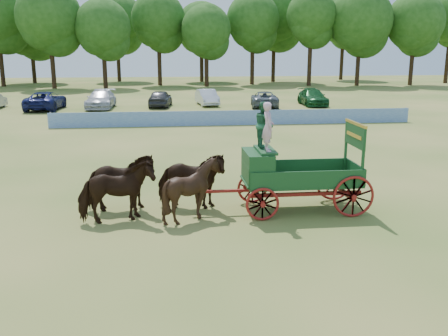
% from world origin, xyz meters
% --- Properties ---
extents(ground, '(160.00, 160.00, 0.00)m').
position_xyz_m(ground, '(0.00, 0.00, 0.00)').
color(ground, '#AA914D').
rests_on(ground, ground).
extents(horse_lead_left, '(2.54, 1.61, 1.98)m').
position_xyz_m(horse_lead_left, '(-7.48, -1.88, 0.99)').
color(horse_lead_left, black).
rests_on(horse_lead_left, ground).
extents(horse_lead_right, '(2.40, 1.20, 1.98)m').
position_xyz_m(horse_lead_right, '(-7.48, -0.78, 0.99)').
color(horse_lead_right, black).
rests_on(horse_lead_right, ground).
extents(horse_wheel_left, '(2.05, 1.88, 1.99)m').
position_xyz_m(horse_wheel_left, '(-5.08, -1.88, 0.99)').
color(horse_wheel_left, black).
rests_on(horse_wheel_left, ground).
extents(horse_wheel_right, '(2.48, 1.40, 1.98)m').
position_xyz_m(horse_wheel_right, '(-5.08, -0.78, 0.99)').
color(horse_wheel_right, black).
rests_on(horse_wheel_right, ground).
extents(farm_dray, '(6.00, 2.00, 3.73)m').
position_xyz_m(farm_dray, '(-2.12, -1.30, 1.63)').
color(farm_dray, '#A42810').
rests_on(farm_dray, ground).
extents(sponsor_banner, '(26.00, 0.08, 1.05)m').
position_xyz_m(sponsor_banner, '(-1.00, 18.00, 0.53)').
color(sponsor_banner, '#1D50A2').
rests_on(sponsor_banner, ground).
extents(parked_cars, '(36.27, 7.22, 1.62)m').
position_xyz_m(parked_cars, '(-8.66, 29.69, 0.77)').
color(parked_cars, silver).
rests_on(parked_cars, ground).
extents(treeline, '(88.94, 22.56, 15.49)m').
position_xyz_m(treeline, '(-6.84, 59.86, 9.37)').
color(treeline, '#382314').
rests_on(treeline, ground).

